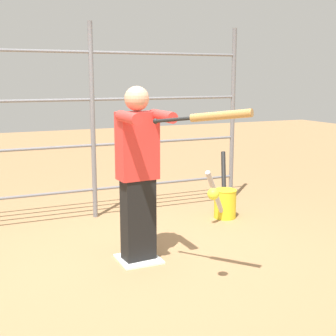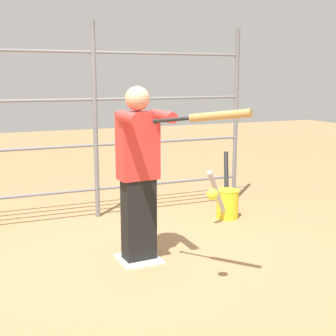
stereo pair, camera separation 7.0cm
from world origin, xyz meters
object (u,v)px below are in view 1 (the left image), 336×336
at_px(softball_in_flight, 213,194).
at_px(bat_bucket, 224,201).
at_px(batter, 138,169).
at_px(baseball_bat_swinging, 212,116).

height_order(softball_in_flight, bat_bucket, softball_in_flight).
xyz_separation_m(batter, baseball_bat_swinging, (-0.31, 0.86, 0.56)).
relative_size(baseball_bat_swinging, bat_bucket, 0.87).
height_order(baseball_bat_swinging, bat_bucket, baseball_bat_swinging).
bearing_deg(batter, bat_bucket, -148.88).
distance_m(batter, softball_in_flight, 0.95).
distance_m(batter, bat_bucket, 1.89).
relative_size(baseball_bat_swinging, softball_in_flight, 7.70).
distance_m(baseball_bat_swinging, softball_in_flight, 0.62).
bearing_deg(bat_bucket, softball_in_flight, 56.54).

